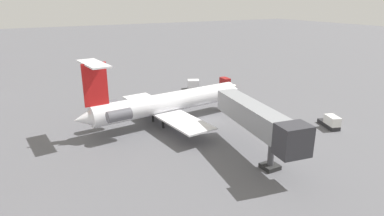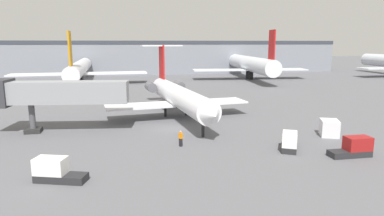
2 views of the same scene
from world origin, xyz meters
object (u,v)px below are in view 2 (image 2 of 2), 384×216
(ground_crew_marshaller, at_px, (181,138))
(baggage_tug_trailing, at_px, (289,142))
(baggage_tug_lead, at_px, (354,148))
(parked_airliner_centre, at_px, (250,64))
(baggage_tug_spare, at_px, (55,171))
(parked_airliner_west_mid, at_px, (80,69))
(jet_bridge, at_px, (51,93))
(regional_jet, at_px, (178,95))
(cargo_container_uld, at_px, (329,128))

(ground_crew_marshaller, distance_m, baggage_tug_trailing, 11.11)
(baggage_tug_lead, distance_m, parked_airliner_centre, 69.04)
(baggage_tug_spare, distance_m, parked_airliner_west_mid, 64.63)
(baggage_tug_spare, xyz_separation_m, parked_airliner_west_mid, (-4.41, 64.40, 3.26))
(jet_bridge, distance_m, parked_airliner_west_mid, 48.73)
(baggage_tug_lead, relative_size, parked_airliner_centre, 0.10)
(baggage_tug_trailing, bearing_deg, parked_airliner_centre, 71.32)
(regional_jet, relative_size, baggage_tug_trailing, 6.71)
(baggage_tug_lead, relative_size, parked_airliner_west_mid, 0.10)
(ground_crew_marshaller, height_order, baggage_tug_lead, baggage_tug_lead)
(parked_airliner_west_mid, relative_size, parked_airliner_centre, 1.01)
(baggage_tug_lead, xyz_separation_m, parked_airliner_centre, (16.51, 66.95, 3.61))
(baggage_tug_spare, bearing_deg, cargo_container_uld, 13.48)
(regional_jet, xyz_separation_m, baggage_tug_trailing, (8.34, -17.25, -2.41))
(regional_jet, xyz_separation_m, parked_airliner_centre, (29.93, 46.62, 1.19))
(baggage_tug_lead, relative_size, cargo_container_uld, 1.38)
(baggage_tug_lead, bearing_deg, ground_crew_marshaller, 156.94)
(jet_bridge, xyz_separation_m, cargo_container_uld, (31.66, -8.78, -3.82))
(baggage_tug_lead, relative_size, baggage_tug_spare, 0.95)
(baggage_tug_lead, bearing_deg, jet_bridge, 152.25)
(ground_crew_marshaller, bearing_deg, regional_jet, 80.94)
(ground_crew_marshaller, relative_size, cargo_container_uld, 0.58)
(cargo_container_uld, bearing_deg, baggage_tug_lead, -106.29)
(ground_crew_marshaller, bearing_deg, baggage_tug_lead, -23.06)
(regional_jet, xyz_separation_m, cargo_container_uld, (15.42, -13.49, -2.30))
(parked_airliner_west_mid, bearing_deg, regional_jet, -67.94)
(regional_jet, height_order, baggage_tug_lead, regional_jet)
(regional_jet, bearing_deg, baggage_tug_spare, -123.34)
(jet_bridge, xyz_separation_m, ground_crew_marshaller, (14.06, -8.96, -3.92))
(baggage_tug_lead, height_order, parked_airliner_centre, parked_airliner_centre)
(baggage_tug_lead, xyz_separation_m, baggage_tug_spare, (-26.85, -0.09, 0.00))
(jet_bridge, bearing_deg, baggage_tug_trailing, -27.04)
(parked_airliner_centre, bearing_deg, cargo_container_uld, -103.57)
(regional_jet, height_order, parked_airliner_centre, parked_airliner_centre)
(jet_bridge, bearing_deg, regional_jet, 16.19)
(baggage_tug_trailing, bearing_deg, ground_crew_marshaller, 161.21)
(baggage_tug_spare, relative_size, parked_airliner_west_mid, 0.10)
(baggage_tug_lead, bearing_deg, regional_jet, 123.45)
(jet_bridge, distance_m, baggage_tug_lead, 33.75)
(jet_bridge, xyz_separation_m, parked_airliner_west_mid, (-1.59, 48.70, -0.68))
(ground_crew_marshaller, height_order, parked_airliner_centre, parked_airliner_centre)
(regional_jet, xyz_separation_m, baggage_tug_lead, (13.43, -20.32, -2.41))
(cargo_container_uld, bearing_deg, jet_bridge, 164.50)
(jet_bridge, xyz_separation_m, baggage_tug_lead, (29.66, -15.61, -3.94))
(ground_crew_marshaller, height_order, baggage_tug_spare, baggage_tug_spare)
(jet_bridge, bearing_deg, ground_crew_marshaller, -32.52)
(baggage_tug_trailing, xyz_separation_m, cargo_container_uld, (7.09, 3.76, 0.12))
(jet_bridge, relative_size, parked_airliner_west_mid, 0.40)
(baggage_tug_spare, bearing_deg, parked_airliner_centre, 57.10)
(regional_jet, height_order, baggage_tug_trailing, regional_jet)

